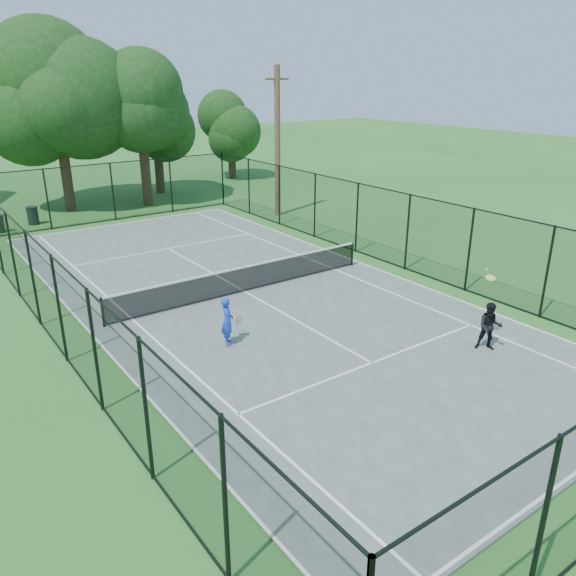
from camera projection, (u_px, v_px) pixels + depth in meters
ground at (245, 293)px, 19.74m from camera, size 120.00×120.00×0.00m
tennis_court at (245, 293)px, 19.73m from camera, size 11.00×24.00×0.06m
tennis_net at (245, 278)px, 19.53m from camera, size 10.08×0.08×0.95m
fence at (244, 253)px, 19.20m from camera, size 13.10×26.10×3.00m
tree_near_left at (57, 110)px, 29.81m from camera, size 6.79×6.79×8.85m
tree_near_mid at (140, 115)px, 31.26m from camera, size 6.28×6.28×8.21m
tree_near_right at (155, 121)px, 34.92m from camera, size 5.13×5.13×7.08m
tree_far_right at (231, 131)px, 40.43m from camera, size 4.09×4.09×5.41m
trash_bin_right at (33, 216)px, 28.59m from camera, size 0.58×0.58×0.92m
utility_pole at (277, 142)px, 29.33m from camera, size 1.40×0.30×7.66m
player_blue at (227, 321)px, 15.68m from camera, size 0.83×0.60×1.41m
player_black at (490, 326)px, 15.38m from camera, size 0.97×1.14×2.08m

